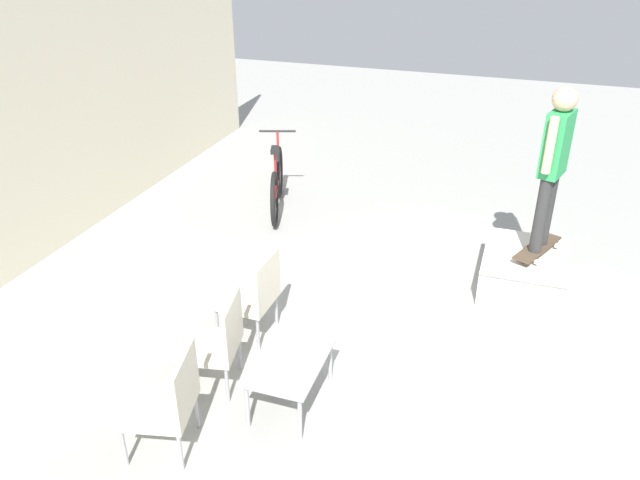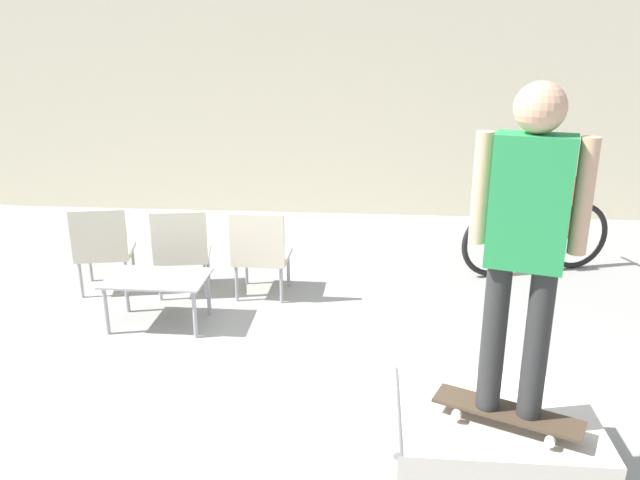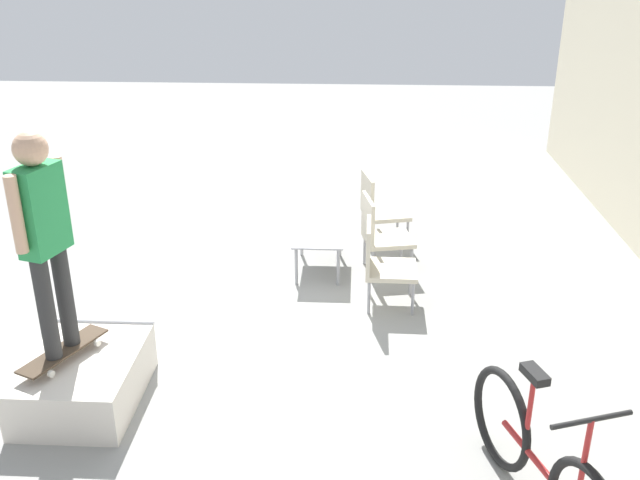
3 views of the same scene
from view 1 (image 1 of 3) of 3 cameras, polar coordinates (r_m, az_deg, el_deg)
name	(u,v)px [view 1 (image 1 of 3)]	position (r m, az deg, el deg)	size (l,w,h in m)	color
ground_plane	(417,359)	(6.13, 8.89, -10.67)	(24.00, 24.00, 0.00)	gray
skate_ramp_box	(522,270)	(7.38, 18.03, -2.65)	(1.17, 0.88, 0.44)	silver
skateboard_on_ramp	(537,248)	(7.29, 19.26, -0.68)	(0.82, 0.51, 0.07)	#473828
person_skater	(554,157)	(6.87, 20.63, 7.14)	(0.55, 0.30, 1.77)	#2D2D2D
coffee_table	(290,365)	(5.36, -2.73, -11.33)	(0.88, 0.56, 0.45)	#9E9EA3
patio_chair_left	(169,399)	(5.04, -13.64, -13.98)	(0.62, 0.62, 0.89)	#99999E
patio_chair_center	(217,339)	(5.56, -9.36, -8.94)	(0.61, 0.61, 0.89)	#99999E
patio_chair_right	(255,293)	(6.13, -6.01, -4.87)	(0.53, 0.53, 0.89)	#99999E
bicycle	(277,183)	(8.84, -3.96, 5.20)	(1.68, 0.69, 1.04)	black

